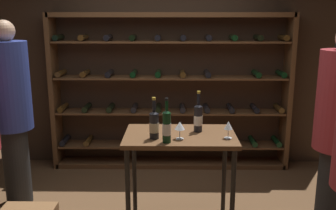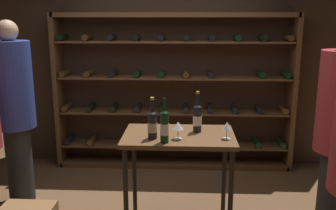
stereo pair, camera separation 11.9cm
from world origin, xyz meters
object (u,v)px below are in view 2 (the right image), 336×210
Objects in this scene: wine_rack at (174,92)px; tasting_table at (179,147)px; wine_bottle_black_capsule at (197,118)px; wine_bottle_gold_foil at (164,126)px; wine_glass_stemmed_left at (227,127)px; person_host_in_suit at (14,105)px; wine_bottle_amber_reserve at (153,124)px; wine_glass_stemmed_center at (178,126)px.

tasting_table is (0.10, -1.62, -0.19)m from wine_rack.
tasting_table is 2.64× the size of wine_bottle_black_capsule.
wine_bottle_gold_foil is 0.55m from wine_glass_stemmed_left.
person_host_in_suit is 1.98m from wine_bottle_black_capsule.
wine_bottle_amber_reserve is (-0.39, -0.22, -0.01)m from wine_bottle_black_capsule.
wine_glass_stemmed_center is (-0.17, -0.23, -0.02)m from wine_bottle_black_capsule.
wine_glass_stemmed_left is at bearing -73.37° from wine_rack.
tasting_table is 0.51× the size of person_host_in_suit.
wine_bottle_black_capsule is 0.32m from wine_glass_stemmed_left.
wine_bottle_black_capsule is at bearing 52.63° from wine_glass_stemmed_center.
wine_glass_stemmed_left is at bearing -54.55° from person_host_in_suit.
tasting_table is 0.49m from wine_glass_stemmed_left.
wine_rack reaches higher than wine_bottle_amber_reserve.
tasting_table is at bearing 164.69° from wine_glass_stemmed_left.
wine_rack is 1.60× the size of person_host_in_suit.
wine_glass_stemmed_left is (0.42, 0.02, -0.00)m from wine_glass_stemmed_center.
wine_bottle_gold_foil is at bearing -90.46° from wine_rack.
wine_bottle_gold_foil is 2.44× the size of wine_glass_stemmed_center.
tasting_table is at bearing 87.92° from wine_glass_stemmed_center.
tasting_table is at bearing 29.81° from wine_bottle_amber_reserve.
wine_bottle_amber_reserve is (-0.11, 0.10, -0.01)m from wine_bottle_gold_foil.
wine_glass_stemmed_left is (2.18, -0.66, -0.02)m from person_host_in_suit.
wine_bottle_gold_foil is at bearing -44.58° from wine_bottle_amber_reserve.
person_host_in_suit is 5.39× the size of wine_bottle_amber_reserve.
wine_glass_stemmed_center is (1.76, -0.68, -0.01)m from person_host_in_suit.
wine_bottle_black_capsule is 0.45m from wine_bottle_amber_reserve.
person_host_in_suit reaches higher than wine_bottle_amber_reserve.
wine_glass_stemmed_center is at bearing -127.37° from wine_bottle_black_capsule.
wine_glass_stemmed_left is (0.53, 0.12, -0.03)m from wine_bottle_gold_foil.
wine_bottle_gold_foil is 2.47× the size of wine_glass_stemmed_left.
wine_bottle_amber_reserve is at bearing -93.94° from wine_rack.
wine_rack is at bearing 99.97° from wine_bottle_black_capsule.
person_host_in_suit is 1.82m from wine_bottle_gold_foil.
wine_bottle_black_capsule is at bearing 48.40° from wine_bottle_gold_foil.
tasting_table is 2.62× the size of wine_bottle_gold_foil.
wine_bottle_gold_foil is (-0.12, -0.23, 0.27)m from tasting_table.
wine_rack is 1.75m from wine_bottle_amber_reserve.
wine_bottle_black_capsule is (1.93, -0.45, 0.00)m from person_host_in_suit.
wine_bottle_amber_reserve is (-0.22, -0.13, 0.25)m from tasting_table.
person_host_in_suit reaches higher than wine_bottle_gold_foil.
wine_bottle_black_capsule reaches higher than wine_glass_stemmed_center.
wine_bottle_amber_reserve is (-0.12, -1.75, 0.06)m from wine_rack.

